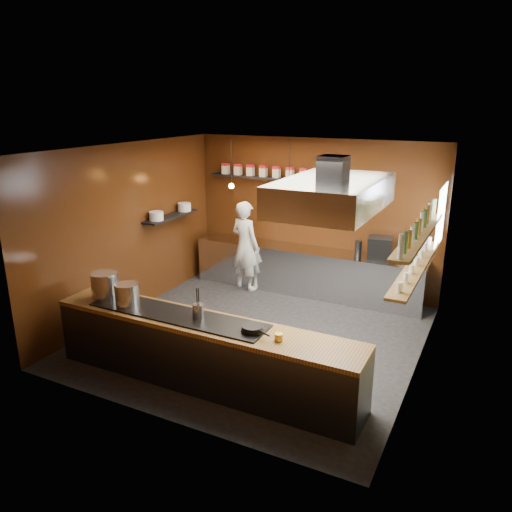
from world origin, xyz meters
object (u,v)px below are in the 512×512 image
Objects in this scene: espresso_machine at (380,248)px; extractor_hood at (332,194)px; stockpot_small at (127,294)px; chef at (245,246)px; stockpot_large at (105,285)px.

extractor_hood is at bearing -103.70° from espresso_machine.
stockpot_small is 4.60m from espresso_machine.
espresso_machine is at bearing 55.32° from stockpot_small.
espresso_machine is 2.63m from chef.
extractor_hood reaches higher than stockpot_small.
chef is (0.49, 3.40, -0.23)m from stockpot_large.
espresso_machine is (2.62, 3.78, 0.02)m from stockpot_small.
stockpot_small is 3.48m from chef.
chef reaches higher than stockpot_large.
espresso_machine is at bearing 87.19° from extractor_hood.
stockpot_small is at bearing -153.32° from extractor_hood.
extractor_hood reaches higher than stockpot_large.
extractor_hood is 5.18× the size of stockpot_large.
stockpot_large is 3.44m from chef.
chef is at bearing 138.05° from extractor_hood.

